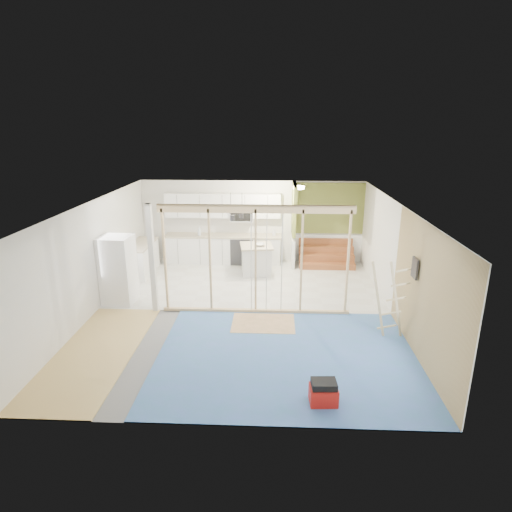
{
  "coord_description": "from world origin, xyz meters",
  "views": [
    {
      "loc": [
        0.73,
        -9.29,
        4.33
      ],
      "look_at": [
        0.28,
        0.6,
        1.22
      ],
      "focal_mm": 30.0,
      "sensor_mm": 36.0,
      "label": 1
    }
  ],
  "objects_px": {
    "island": "(256,260)",
    "toolbox": "(323,393)",
    "fridge": "(119,270)",
    "ladder": "(389,300)"
  },
  "relations": [
    {
      "from": "fridge",
      "to": "toolbox",
      "type": "height_order",
      "value": "fridge"
    },
    {
      "from": "fridge",
      "to": "island",
      "type": "height_order",
      "value": "fridge"
    },
    {
      "from": "toolbox",
      "to": "fridge",
      "type": "bearing_deg",
      "value": 137.35
    },
    {
      "from": "fridge",
      "to": "island",
      "type": "bearing_deg",
      "value": 37.57
    },
    {
      "from": "island",
      "to": "toolbox",
      "type": "height_order",
      "value": "island"
    },
    {
      "from": "island",
      "to": "ladder",
      "type": "distance_m",
      "value": 4.78
    },
    {
      "from": "ladder",
      "to": "fridge",
      "type": "bearing_deg",
      "value": 165.22
    },
    {
      "from": "island",
      "to": "ladder",
      "type": "height_order",
      "value": "ladder"
    },
    {
      "from": "fridge",
      "to": "toolbox",
      "type": "xyz_separation_m",
      "value": [
        4.64,
        -3.85,
        -0.65
      ]
    },
    {
      "from": "ladder",
      "to": "toolbox",
      "type": "bearing_deg",
      "value": -124.81
    }
  ]
}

